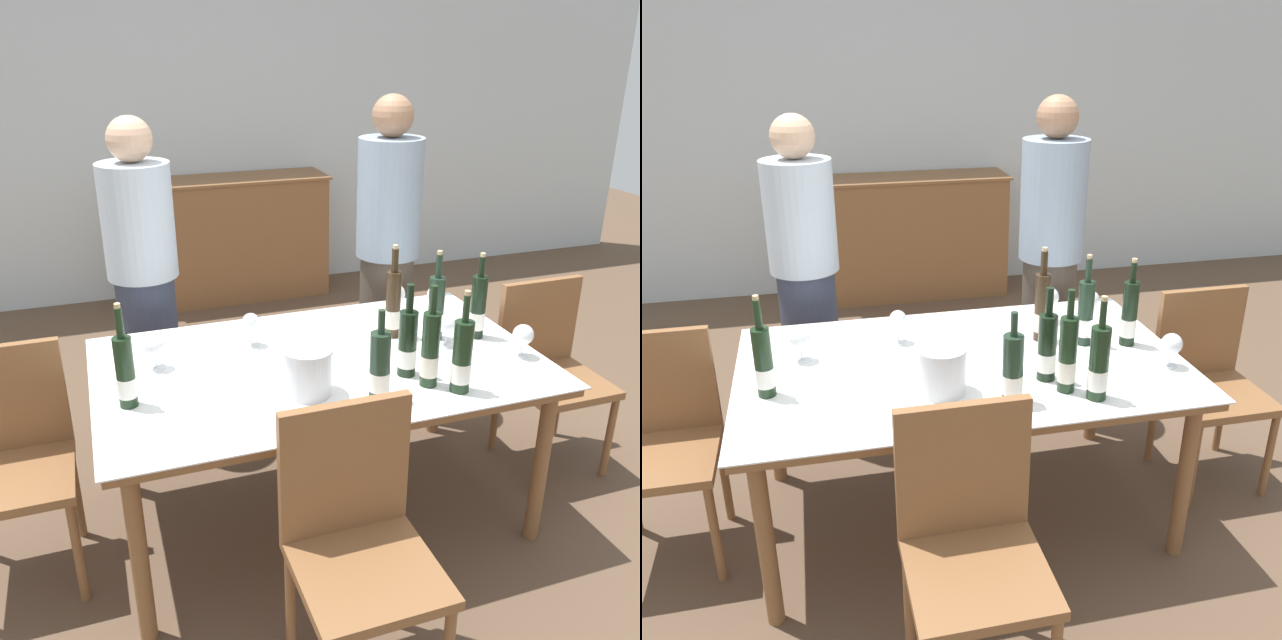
{
  "view_description": "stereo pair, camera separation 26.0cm",
  "coord_description": "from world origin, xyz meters",
  "views": [
    {
      "loc": [
        -0.79,
        -2.27,
        1.92
      ],
      "look_at": [
        0.0,
        0.0,
        0.91
      ],
      "focal_mm": 38.0,
      "sensor_mm": 36.0,
      "label": 1
    },
    {
      "loc": [
        -0.54,
        -2.34,
        1.92
      ],
      "look_at": [
        0.0,
        0.0,
        0.91
      ],
      "focal_mm": 38.0,
      "sensor_mm": 36.0,
      "label": 2
    }
  ],
  "objects": [
    {
      "name": "sideboard_cabinet",
      "position": [
        0.25,
        2.74,
        0.47
      ],
      "size": [
        1.45,
        0.46,
        0.94
      ],
      "color": "brown",
      "rests_on": "ground_plane"
    },
    {
      "name": "back_wall",
      "position": [
        0.0,
        3.03,
        1.4
      ],
      "size": [
        8.0,
        0.1,
        2.8
      ],
      "color": "silver",
      "rests_on": "ground_plane"
    },
    {
      "name": "chair_left_end",
      "position": [
        -1.17,
        0.08,
        0.52
      ],
      "size": [
        0.42,
        0.42,
        0.89
      ],
      "color": "brown",
      "rests_on": "ground_plane"
    },
    {
      "name": "ice_bucket",
      "position": [
        -0.12,
        -0.23,
        0.83
      ],
      "size": [
        0.18,
        0.18,
        0.18
      ],
      "color": "silver",
      "rests_on": "dining_table"
    },
    {
      "name": "wine_bottle_0",
      "position": [
        0.54,
        0.06,
        0.86
      ],
      "size": [
        0.07,
        0.07,
        0.39
      ],
      "color": "#1E3323",
      "rests_on": "dining_table"
    },
    {
      "name": "person_guest_left",
      "position": [
        0.66,
        0.82,
        0.84
      ],
      "size": [
        0.33,
        0.33,
        1.67
      ],
      "color": "#51473D",
      "rests_on": "ground_plane"
    },
    {
      "name": "wine_glass_0",
      "position": [
        0.65,
        0.27,
        0.84
      ],
      "size": [
        0.08,
        0.08,
        0.15
      ],
      "color": "white",
      "rests_on": "dining_table"
    },
    {
      "name": "dining_table",
      "position": [
        0.0,
        0.0,
        0.67
      ],
      "size": [
        1.74,
        1.06,
        0.73
      ],
      "color": "brown",
      "rests_on": "ground_plane"
    },
    {
      "name": "wine_glass_4",
      "position": [
        -0.22,
        0.24,
        0.83
      ],
      "size": [
        0.07,
        0.07,
        0.14
      ],
      "color": "white",
      "rests_on": "dining_table"
    },
    {
      "name": "wine_bottle_4",
      "position": [
        0.71,
        0.01,
        0.86
      ],
      "size": [
        0.07,
        0.07,
        0.37
      ],
      "color": "black",
      "rests_on": "dining_table"
    },
    {
      "name": "wine_bottle_3",
      "position": [
        0.28,
        -0.21,
        0.86
      ],
      "size": [
        0.07,
        0.07,
        0.36
      ],
      "color": "black",
      "rests_on": "dining_table"
    },
    {
      "name": "wine_bottle_1",
      "position": [
        -0.74,
        -0.1,
        0.86
      ],
      "size": [
        0.07,
        0.07,
        0.38
      ],
      "color": "black",
      "rests_on": "dining_table"
    },
    {
      "name": "chair_near_front",
      "position": [
        -0.15,
        -0.76,
        0.53
      ],
      "size": [
        0.42,
        0.42,
        0.92
      ],
      "color": "brown",
      "rests_on": "ground_plane"
    },
    {
      "name": "wine_glass_1",
      "position": [
        0.54,
        -0.02,
        0.82
      ],
      "size": [
        0.08,
        0.08,
        0.14
      ],
      "color": "white",
      "rests_on": "dining_table"
    },
    {
      "name": "wine_bottle_2",
      "position": [
        0.4,
        -0.39,
        0.86
      ],
      "size": [
        0.07,
        0.07,
        0.39
      ],
      "color": "black",
      "rests_on": "dining_table"
    },
    {
      "name": "wine_glass_5",
      "position": [
        0.47,
        0.32,
        0.84
      ],
      "size": [
        0.09,
        0.09,
        0.16
      ],
      "color": "white",
      "rests_on": "dining_table"
    },
    {
      "name": "wine_glass_2",
      "position": [
        -0.62,
        0.15,
        0.82
      ],
      "size": [
        0.08,
        0.08,
        0.14
      ],
      "color": "white",
      "rests_on": "dining_table"
    },
    {
      "name": "wine_glass_3",
      "position": [
        0.78,
        -0.22,
        0.82
      ],
      "size": [
        0.08,
        0.08,
        0.14
      ],
      "color": "white",
      "rests_on": "dining_table"
    },
    {
      "name": "wine_bottle_5",
      "position": [
        0.1,
        -0.34,
        0.85
      ],
      "size": [
        0.08,
        0.08,
        0.34
      ],
      "color": "#1E3323",
      "rests_on": "dining_table"
    },
    {
      "name": "wine_bottle_6",
      "position": [
        0.32,
        -0.31,
        0.87
      ],
      "size": [
        0.07,
        0.07,
        0.39
      ],
      "color": "black",
      "rests_on": "dining_table"
    },
    {
      "name": "wine_bottle_7",
      "position": [
        0.37,
        0.14,
        0.87
      ],
      "size": [
        0.07,
        0.07,
        0.41
      ],
      "color": "#332314",
      "rests_on": "dining_table"
    },
    {
      "name": "chair_right_end",
      "position": [
        1.17,
        0.08,
        0.5
      ],
      "size": [
        0.42,
        0.42,
        0.87
      ],
      "color": "brown",
      "rests_on": "ground_plane"
    },
    {
      "name": "person_host",
      "position": [
        -0.58,
        0.87,
        0.8
      ],
      "size": [
        0.33,
        0.33,
        1.61
      ],
      "color": "#383F56",
      "rests_on": "ground_plane"
    },
    {
      "name": "ground_plane",
      "position": [
        0.0,
        0.0,
        0.0
      ],
      "size": [
        12.0,
        12.0,
        0.0
      ],
      "primitive_type": "plane",
      "color": "brown"
    }
  ]
}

